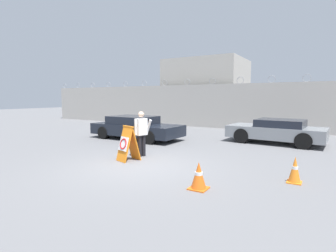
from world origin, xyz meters
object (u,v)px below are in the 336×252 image
parked_car_front_coupe (136,127)px  traffic_cone_near (295,170)px  traffic_cone_mid (199,176)px  barricade_sign (128,143)px  parked_car_rear_sedan (276,131)px  security_guard (141,132)px

parked_car_front_coupe → traffic_cone_near: bearing=-23.0°
traffic_cone_mid → parked_car_front_coupe: 7.85m
traffic_cone_near → parked_car_front_coupe: bearing=155.1°
barricade_sign → traffic_cone_mid: size_ratio=1.84×
barricade_sign → parked_car_front_coupe: size_ratio=0.25×
barricade_sign → parked_car_rear_sedan: 7.26m
barricade_sign → parked_car_front_coupe: barricade_sign is taller
traffic_cone_near → parked_car_rear_sedan: bearing=102.4°
security_guard → parked_car_front_coupe: size_ratio=0.34×
security_guard → traffic_cone_near: 5.13m
security_guard → barricade_sign: bearing=-166.1°
parked_car_rear_sedan → barricade_sign: bearing=62.7°
barricade_sign → parked_car_rear_sedan: size_ratio=0.27×
traffic_cone_near → parked_car_front_coupe: 8.53m
traffic_cone_near → parked_car_front_coupe: (-7.73, 3.59, 0.27)m
security_guard → parked_car_rear_sedan: bearing=-18.8°
parked_car_rear_sedan → security_guard: bearing=59.5°
parked_car_front_coupe → traffic_cone_mid: bearing=-40.0°
security_guard → parked_car_rear_sedan: security_guard is taller
parked_car_front_coupe → parked_car_rear_sedan: size_ratio=1.11×
barricade_sign → traffic_cone_near: 5.12m
traffic_cone_near → parked_car_front_coupe: size_ratio=0.14×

